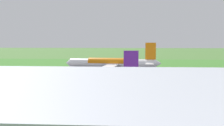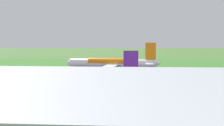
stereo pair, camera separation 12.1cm
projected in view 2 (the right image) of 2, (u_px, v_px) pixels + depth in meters
ground_plane at (107, 71)px, 147.07m from camera, size 800.00×800.00×0.00m
runway_asphalt at (107, 71)px, 147.07m from camera, size 600.00×37.88×0.06m
apron_concrete at (95, 88)px, 96.19m from camera, size 440.00×110.00×0.05m
grass_verge_foreground at (113, 63)px, 194.71m from camera, size 600.00×80.00×0.04m
airliner_main at (113, 63)px, 146.43m from camera, size 54.09×44.41×15.88m
airliner_parked_mid at (77, 80)px, 89.07m from camera, size 47.24×38.57×13.81m
service_truck_baggage at (113, 75)px, 119.35m from camera, size 5.44×5.90×2.65m
service_truck_fuel at (46, 75)px, 120.06m from camera, size 4.84×6.15×2.65m
no_stopping_sign at (124, 62)px, 190.17m from camera, size 0.60×0.10×2.50m
traffic_cone_orange at (115, 63)px, 192.24m from camera, size 0.40×0.40×0.55m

